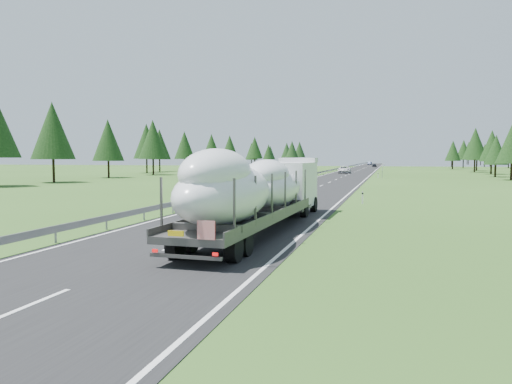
% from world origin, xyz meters
% --- Properties ---
extents(ground, '(400.00, 400.00, 0.00)m').
position_xyz_m(ground, '(0.00, 0.00, 0.00)').
color(ground, '#2A4D19').
rests_on(ground, ground).
extents(road_surface, '(10.00, 400.00, 0.02)m').
position_xyz_m(road_surface, '(0.00, 100.00, 0.01)').
color(road_surface, black).
rests_on(road_surface, ground).
extents(guardrail, '(0.10, 400.00, 0.76)m').
position_xyz_m(guardrail, '(-5.30, 99.94, 0.60)').
color(guardrail, slate).
rests_on(guardrail, ground).
extents(marker_posts, '(0.13, 350.08, 1.00)m').
position_xyz_m(marker_posts, '(6.50, 155.00, 0.54)').
color(marker_posts, silver).
rests_on(marker_posts, ground).
extents(highway_sign, '(0.08, 0.90, 2.60)m').
position_xyz_m(highway_sign, '(7.20, 80.00, 1.81)').
color(highway_sign, slate).
rests_on(highway_sign, ground).
extents(tree_line_left, '(15.57, 303.12, 12.57)m').
position_xyz_m(tree_line_left, '(-43.38, 119.07, 7.21)').
color(tree_line_left, black).
rests_on(tree_line_left, ground).
extents(boat_truck, '(3.23, 19.90, 4.03)m').
position_xyz_m(boat_truck, '(2.41, 13.26, 2.18)').
color(boat_truck, silver).
rests_on(boat_truck, ground).
extents(distant_van, '(2.97, 6.09, 1.67)m').
position_xyz_m(distant_van, '(-1.64, 105.78, 0.83)').
color(distant_van, silver).
rests_on(distant_van, ground).
extents(distant_car_dark, '(1.85, 3.92, 1.30)m').
position_xyz_m(distant_car_dark, '(2.68, 183.31, 0.65)').
color(distant_car_dark, black).
rests_on(distant_car_dark, ground).
extents(distant_car_blue, '(2.03, 4.78, 1.53)m').
position_xyz_m(distant_car_blue, '(-1.12, 236.66, 0.77)').
color(distant_car_blue, '#15203C').
rests_on(distant_car_blue, ground).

